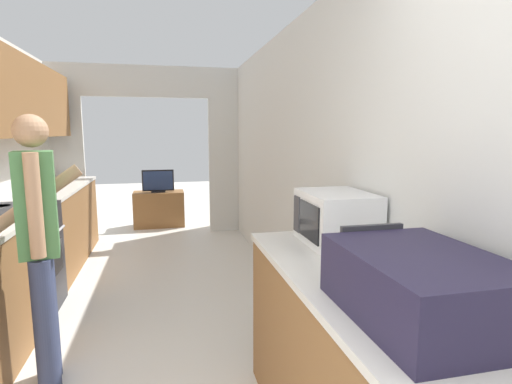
{
  "coord_description": "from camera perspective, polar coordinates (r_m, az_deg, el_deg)",
  "views": [
    {
      "loc": [
        0.22,
        -0.56,
        1.55
      ],
      "look_at": [
        0.95,
        2.61,
        1.06
      ],
      "focal_mm": 28.0,
      "sensor_mm": 36.0,
      "label": 1
    }
  ],
  "objects": [
    {
      "name": "range_oven",
      "position": [
        3.94,
        -31.35,
        -8.62
      ],
      "size": [
        0.66,
        0.75,
        1.07
      ],
      "color": "black",
      "rests_on": "ground_plane"
    },
    {
      "name": "tv_cabinet",
      "position": [
        6.8,
        -13.67,
        -2.36
      ],
      "size": [
        0.81,
        0.42,
        0.58
      ],
      "color": "brown",
      "rests_on": "ground_plane"
    },
    {
      "name": "counter_right",
      "position": [
        2.04,
        14.22,
        -23.86
      ],
      "size": [
        0.62,
        1.67,
        0.93
      ],
      "color": "brown",
      "rests_on": "ground_plane"
    },
    {
      "name": "suitcase",
      "position": [
        1.48,
        22.31,
        -12.22
      ],
      "size": [
        0.45,
        0.66,
        0.25
      ],
      "color": "#231E38",
      "rests_on": "counter_right"
    },
    {
      "name": "television",
      "position": [
        6.69,
        -13.82,
        1.5
      ],
      "size": [
        0.5,
        0.16,
        0.36
      ],
      "color": "black",
      "rests_on": "tv_cabinet"
    },
    {
      "name": "microwave",
      "position": [
        2.28,
        11.32,
        -3.68
      ],
      "size": [
        0.36,
        0.46,
        0.29
      ],
      "color": "white",
      "rests_on": "counter_right"
    },
    {
      "name": "counter_left",
      "position": [
        4.17,
        -30.43,
        -7.75
      ],
      "size": [
        0.62,
        4.45,
        0.93
      ],
      "color": "brown",
      "rests_on": "ground_plane"
    },
    {
      "name": "wall_far_with_doorway",
      "position": [
        6.15,
        -15.17,
        7.37
      ],
      "size": [
        3.09,
        0.06,
        2.5
      ],
      "color": "silver",
      "rests_on": "ground_plane"
    },
    {
      "name": "wall_right",
      "position": [
        2.98,
        9.83,
        2.63
      ],
      "size": [
        0.06,
        7.95,
        2.5
      ],
      "color": "silver",
      "rests_on": "ground_plane"
    },
    {
      "name": "person",
      "position": [
        2.71,
        -28.49,
        -6.7
      ],
      "size": [
        0.53,
        0.43,
        1.65
      ],
      "rotation": [
        0.0,
        0.0,
        1.79
      ],
      "color": "#384266",
      "rests_on": "ground_plane"
    }
  ]
}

